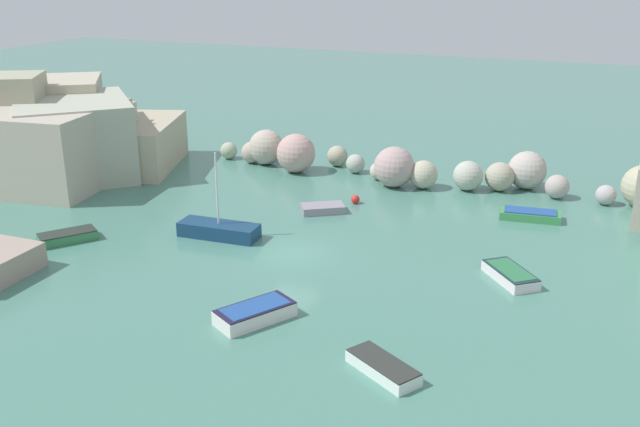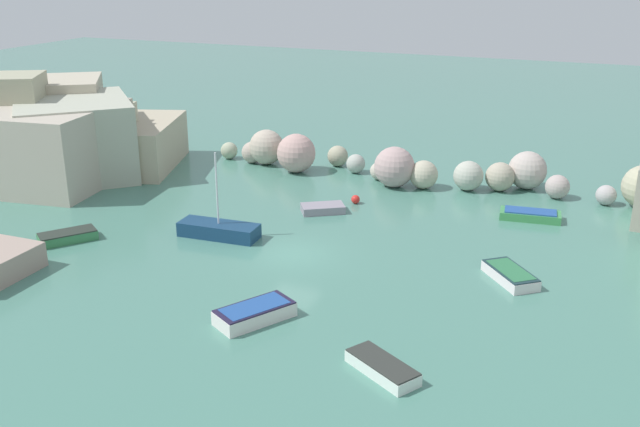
% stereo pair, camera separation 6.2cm
% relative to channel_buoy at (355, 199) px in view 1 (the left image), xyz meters
% --- Properties ---
extents(cove_water, '(160.00, 160.00, 0.00)m').
position_rel_channel_buoy_xyz_m(cove_water, '(-0.27, -8.83, -0.27)').
color(cove_water, '#497F6F').
rests_on(cove_water, ground).
extents(cliff_headland_left, '(24.30, 17.03, 6.95)m').
position_rel_channel_buoy_xyz_m(cliff_headland_left, '(-22.65, -1.17, 2.15)').
color(cliff_headland_left, '#A7A588').
rests_on(cliff_headland_left, ground).
extents(rock_breakwater, '(32.27, 5.56, 2.75)m').
position_rel_channel_buoy_xyz_m(rock_breakwater, '(3.14, 5.68, 0.89)').
color(rock_breakwater, '#ADB395').
rests_on(rock_breakwater, ground).
extents(channel_buoy, '(0.55, 0.55, 0.55)m').
position_rel_channel_buoy_xyz_m(channel_buoy, '(0.00, 0.00, 0.00)').
color(channel_buoy, red).
rests_on(channel_buoy, cove_water).
extents(moored_boat_0, '(3.03, 3.25, 0.57)m').
position_rel_channel_buoy_xyz_m(moored_boat_0, '(10.65, -7.79, 0.03)').
color(moored_boat_0, silver).
rests_on(moored_boat_0, cove_water).
extents(moored_boat_1, '(3.00, 3.66, 0.69)m').
position_rel_channel_buoy_xyz_m(moored_boat_1, '(1.27, -16.00, 0.08)').
color(moored_boat_1, silver).
rests_on(moored_boat_1, cove_water).
extents(moored_boat_2, '(2.88, 2.55, 0.47)m').
position_rel_channel_buoy_xyz_m(moored_boat_2, '(-1.27, -2.27, -0.04)').
color(moored_boat_2, gray).
rests_on(moored_boat_2, cove_water).
extents(moored_boat_3, '(4.52, 1.74, 4.79)m').
position_rel_channel_buoy_xyz_m(moored_boat_3, '(-5.00, -8.20, 0.14)').
color(moored_boat_3, navy).
rests_on(moored_boat_3, cove_water).
extents(moored_boat_4, '(2.81, 3.17, 0.55)m').
position_rel_channel_buoy_xyz_m(moored_boat_4, '(-12.24, -11.91, 0.00)').
color(moored_boat_4, '#3B824E').
rests_on(moored_boat_4, cove_water).
extents(moored_boat_5, '(3.58, 1.80, 0.55)m').
position_rel_channel_buoy_xyz_m(moored_boat_5, '(10.42, 1.26, -0.01)').
color(moored_boat_5, '#3C8D4E').
rests_on(moored_boat_5, cove_water).
extents(moored_boat_6, '(3.20, 2.57, 0.52)m').
position_rel_channel_buoy_xyz_m(moored_boat_6, '(7.54, -17.87, -0.01)').
color(moored_boat_6, white).
rests_on(moored_boat_6, cove_water).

